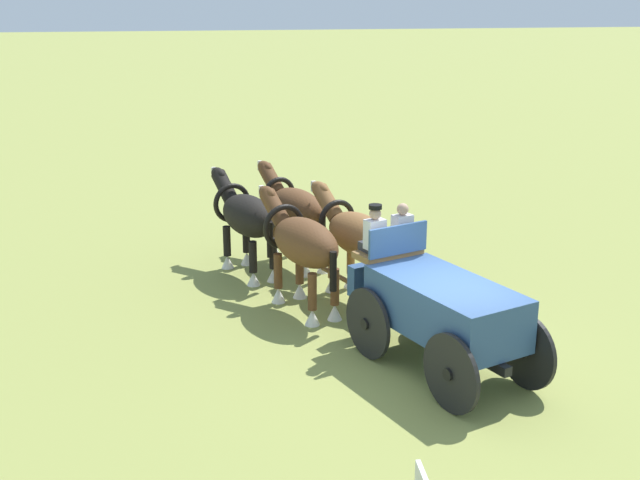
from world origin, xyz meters
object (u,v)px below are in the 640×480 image
at_px(show_wagon, 438,305).
at_px(draft_horse_lead_near, 246,217).
at_px(draft_horse_rear_near, 302,243).
at_px(draft_horse_rear_off, 355,236).
at_px(draft_horse_lead_off, 295,209).

xyz_separation_m(show_wagon, draft_horse_lead_near, (5.53, 2.90, 0.19)).
xyz_separation_m(draft_horse_rear_near, draft_horse_rear_off, (0.49, -1.20, -0.04)).
height_order(show_wagon, draft_horse_rear_off, show_wagon).
bearing_deg(draft_horse_rear_near, draft_horse_lead_off, -4.68).
xyz_separation_m(draft_horse_rear_off, draft_horse_lead_off, (2.42, 0.96, -0.01)).
bearing_deg(draft_horse_lead_near, draft_horse_lead_off, -67.72).
relative_size(show_wagon, draft_horse_rear_off, 2.00).
xyz_separation_m(draft_horse_lead_near, draft_horse_lead_off, (0.49, -1.20, 0.01)).
bearing_deg(draft_horse_rear_off, draft_horse_lead_near, 48.35).
distance_m(draft_horse_rear_near, draft_horse_rear_off, 1.30).
xyz_separation_m(show_wagon, draft_horse_rear_near, (3.11, 1.94, 0.25)).
bearing_deg(draft_horse_lead_off, draft_horse_rear_off, -158.27).
distance_m(draft_horse_rear_near, draft_horse_lead_off, 2.92).
distance_m(show_wagon, draft_horse_lead_off, 6.26).
relative_size(show_wagon, draft_horse_rear_near, 1.94).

